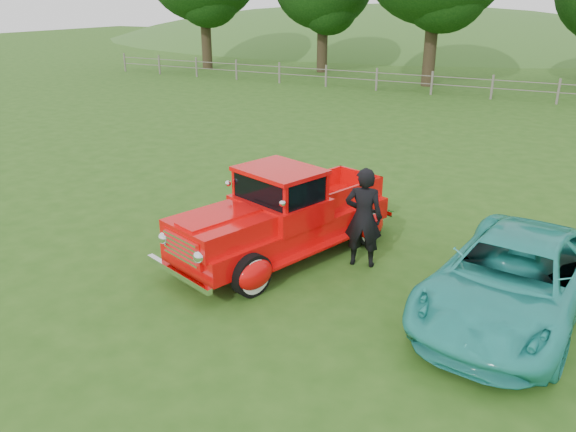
% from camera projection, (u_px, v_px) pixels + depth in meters
% --- Properties ---
extents(ground, '(140.00, 140.00, 0.00)m').
position_uv_depth(ground, '(280.00, 289.00, 9.83)').
color(ground, '#295416').
rests_on(ground, ground).
extents(distant_hills, '(116.00, 60.00, 18.00)m').
position_uv_depth(distant_hills, '(504.00, 87.00, 62.25)').
color(distant_hills, '#356525').
rests_on(distant_hills, ground).
extents(fence_line, '(48.00, 0.12, 1.20)m').
position_uv_depth(fence_line, '(492.00, 87.00, 27.73)').
color(fence_line, slate).
rests_on(fence_line, ground).
extents(red_pickup, '(3.32, 5.28, 1.78)m').
position_uv_depth(red_pickup, '(283.00, 216.00, 10.88)').
color(red_pickup, black).
rests_on(red_pickup, ground).
extents(teal_sedan, '(2.74, 4.86, 1.28)m').
position_uv_depth(teal_sedan, '(512.00, 279.00, 8.80)').
color(teal_sedan, teal).
rests_on(teal_sedan, ground).
extents(man, '(0.79, 0.61, 1.92)m').
position_uv_depth(man, '(363.00, 217.00, 10.38)').
color(man, black).
rests_on(man, ground).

